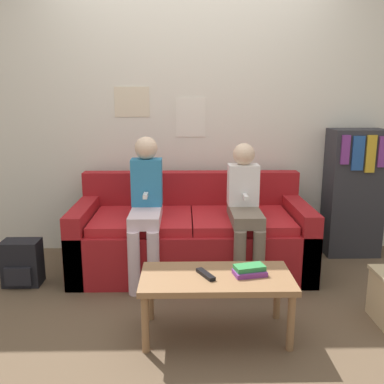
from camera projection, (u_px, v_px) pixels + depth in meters
name	position (u px, v px, depth m)	size (l,w,h in m)	color
ground_plane	(193.00, 297.00, 3.10)	(10.00, 10.00, 0.00)	brown
wall_back	(191.00, 109.00, 3.84)	(8.00, 0.06, 2.60)	silver
couch	(192.00, 237.00, 3.56)	(1.89, 0.85, 0.77)	maroon
coffee_table	(216.00, 283.00, 2.55)	(0.90, 0.44, 0.38)	#8E6642
person_left	(146.00, 202.00, 3.29)	(0.24, 0.58, 1.11)	silver
person_right	(245.00, 205.00, 3.30)	(0.24, 0.58, 1.06)	#756656
tv_remote	(206.00, 274.00, 2.53)	(0.11, 0.17, 0.02)	black
book_stack	(250.00, 270.00, 2.54)	(0.21, 0.15, 0.06)	#7A3389
bookshelf	(353.00, 192.00, 3.83)	(0.48, 0.32, 1.14)	#2D2D33
backpack	(22.00, 263.00, 3.26)	(0.28, 0.21, 0.35)	black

